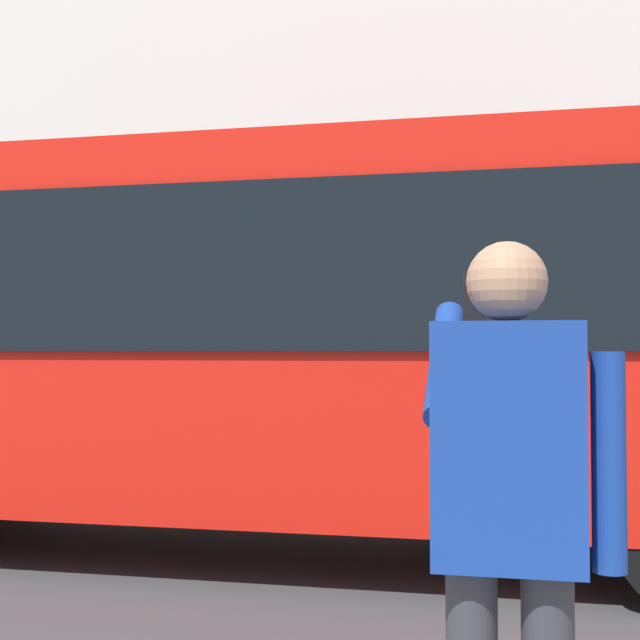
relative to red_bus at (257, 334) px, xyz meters
name	(u,v)px	position (x,y,z in m)	size (l,w,h in m)	color
ground_plane	(525,560)	(-2.05, -0.08, -1.68)	(60.00, 60.00, 0.00)	#38383A
building_facade_far	(518,58)	(-2.06, -6.88, 4.30)	(28.00, 1.55, 12.00)	beige
red_bus	(257,334)	(0.00, 0.00, 0.00)	(9.05, 2.54, 3.08)	red
pedestrian_photographer	(510,503)	(-1.97, 4.23, -0.54)	(0.53, 0.52, 1.70)	#2D2D33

